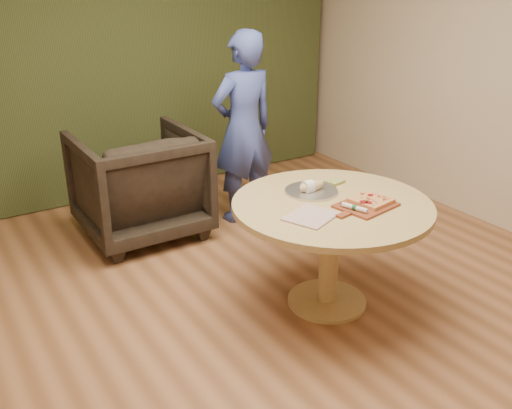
{
  "coord_description": "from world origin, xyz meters",
  "views": [
    {
      "loc": [
        -1.8,
        -2.43,
        2.15
      ],
      "look_at": [
        -0.09,
        0.25,
        0.81
      ],
      "focal_mm": 40.0,
      "sensor_mm": 36.0,
      "label": 1
    }
  ],
  "objects": [
    {
      "name": "flatbread_pizza",
      "position": [
        0.61,
        -0.01,
        0.78
      ],
      "size": [
        0.26,
        0.26,
        0.04
      ],
      "rotation": [
        0.0,
        0.0,
        0.18
      ],
      "color": "tan",
      "rests_on": "pizza_paddle"
    },
    {
      "name": "room_shell",
      "position": [
        0.0,
        0.0,
        1.4
      ],
      "size": [
        5.04,
        6.04,
        2.84
      ],
      "color": "#9C643E",
      "rests_on": "ground"
    },
    {
      "name": "green_packet",
      "position": [
        0.66,
        0.41,
        0.76
      ],
      "size": [
        0.14,
        0.12,
        0.02
      ],
      "primitive_type": "cube",
      "rotation": [
        0.0,
        0.0,
        0.2
      ],
      "color": "olive",
      "rests_on": "pedestal_table"
    },
    {
      "name": "pedestal_table",
      "position": [
        0.42,
        0.15,
        0.61
      ],
      "size": [
        1.29,
        1.29,
        0.75
      ],
      "rotation": [
        0.0,
        0.0,
        0.24
      ],
      "color": "tan",
      "rests_on": "ground"
    },
    {
      "name": "pizza_paddle",
      "position": [
        0.55,
        -0.02,
        0.76
      ],
      "size": [
        0.47,
        0.34,
        0.01
      ],
      "rotation": [
        0.0,
        0.0,
        0.18
      ],
      "color": "brown",
      "rests_on": "pedestal_table"
    },
    {
      "name": "armchair",
      "position": [
        -0.22,
        1.88,
        0.5
      ],
      "size": [
        0.98,
        0.92,
        1.0
      ],
      "primitive_type": "imported",
      "rotation": [
        0.0,
        0.0,
        3.14
      ],
      "color": "black",
      "rests_on": "ground"
    },
    {
      "name": "newspaper",
      "position": [
        0.17,
        0.04,
        0.76
      ],
      "size": [
        0.37,
        0.34,
        0.01
      ],
      "primitive_type": "cube",
      "rotation": [
        0.0,
        0.0,
        0.39
      ],
      "color": "silver",
      "rests_on": "pedestal_table"
    },
    {
      "name": "person_standing",
      "position": [
        0.7,
        1.7,
        0.84
      ],
      "size": [
        0.63,
        0.42,
        1.68
      ],
      "primitive_type": "imported",
      "rotation": [
        0.0,
        0.0,
        3.17
      ],
      "color": "#3C4C9C",
      "rests_on": "ground"
    },
    {
      "name": "serving_tray",
      "position": [
        0.42,
        0.36,
        0.76
      ],
      "size": [
        0.36,
        0.36,
        0.02
      ],
      "color": "silver",
      "rests_on": "pedestal_table"
    },
    {
      "name": "curtain",
      "position": [
        0.0,
        2.9,
        1.4
      ],
      "size": [
        4.8,
        0.14,
        2.78
      ],
      "primitive_type": "cube",
      "color": "#2B3518",
      "rests_on": "ground"
    },
    {
      "name": "bread_roll",
      "position": [
        0.41,
        0.36,
        0.79
      ],
      "size": [
        0.19,
        0.09,
        0.09
      ],
      "color": "tan",
      "rests_on": "serving_tray"
    },
    {
      "name": "cutlery_roll",
      "position": [
        0.44,
        -0.05,
        0.78
      ],
      "size": [
        0.09,
        0.19,
        0.03
      ],
      "rotation": [
        0.0,
        0.0,
        0.33
      ],
      "color": "silver",
      "rests_on": "pizza_paddle"
    }
  ]
}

